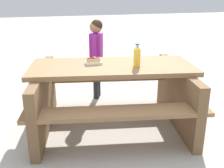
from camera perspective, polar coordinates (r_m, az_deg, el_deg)
name	(u,v)px	position (r m, az deg, el deg)	size (l,w,h in m)	color
ground_plane	(112,125)	(3.25, 0.00, -8.78)	(30.00, 30.00, 0.00)	#B7B2A8
picnic_table	(112,91)	(3.06, 0.00, -1.42)	(2.04, 1.72, 0.75)	olive
soda_bottle	(137,56)	(2.89, 5.39, 6.00)	(0.08, 0.08, 0.25)	yellow
hotdog_tray	(93,62)	(3.00, -4.00, 4.82)	(0.18, 0.11, 0.08)	white
child_in_coat	(96,49)	(3.86, -3.37, 7.48)	(0.22, 0.26, 1.16)	#262633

